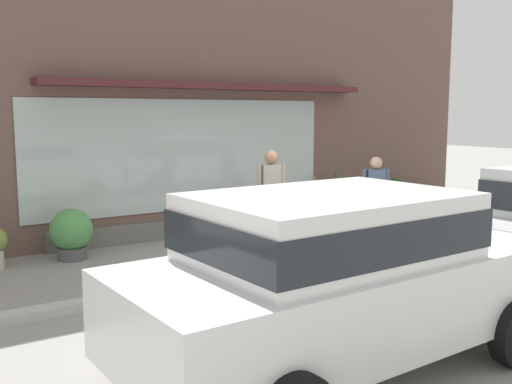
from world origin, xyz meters
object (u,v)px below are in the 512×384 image
object	(u,v)px
potted_plant_corner_tall	(314,204)
potted_plant_doorstep	(335,197)
pedestrian_with_handbag	(270,193)
pedestrian_passerby	(375,194)
potted_plant_window_right	(243,215)
fire_hydrant	(308,225)
parked_car_white	(339,271)
potted_plant_window_center	(396,194)
potted_plant_by_entrance	(71,232)
potted_plant_low_front	(379,207)

from	to	relation	value
potted_plant_corner_tall	potted_plant_doorstep	bearing A→B (deg)	25.57
pedestrian_with_handbag	pedestrian_passerby	xyz separation A→B (m)	(1.91, -0.55, -0.10)
potted_plant_doorstep	potted_plant_window_right	bearing A→B (deg)	179.50
fire_hydrant	parked_car_white	xyz separation A→B (m)	(-2.81, -3.97, 0.52)
parked_car_white	pedestrian_with_handbag	bearing A→B (deg)	61.45
potted_plant_window_center	potted_plant_by_entrance	bearing A→B (deg)	-178.62
fire_hydrant	pedestrian_passerby	xyz separation A→B (m)	(1.16, -0.44, 0.51)
parked_car_white	potted_plant_low_front	world-z (taller)	parked_car_white
pedestrian_with_handbag	parked_car_white	size ratio (longest dim) A/B	0.40
potted_plant_by_entrance	potted_plant_low_front	world-z (taller)	potted_plant_by_entrance
pedestrian_with_handbag	potted_plant_window_right	world-z (taller)	pedestrian_with_handbag
potted_plant_corner_tall	potted_plant_by_entrance	distance (m)	4.85
fire_hydrant	pedestrian_with_handbag	bearing A→B (deg)	171.67
fire_hydrant	potted_plant_low_front	distance (m)	3.46
potted_plant_corner_tall	potted_plant_window_right	distance (m)	1.51
potted_plant_corner_tall	potted_plant_by_entrance	size ratio (longest dim) A/B	1.33
potted_plant_by_entrance	potted_plant_doorstep	size ratio (longest dim) A/B	0.73
potted_plant_window_right	potted_plant_doorstep	world-z (taller)	potted_plant_doorstep
potted_plant_corner_tall	potted_plant_doorstep	size ratio (longest dim) A/B	0.98
pedestrian_with_handbag	potted_plant_doorstep	size ratio (longest dim) A/B	1.54
potted_plant_corner_tall	potted_plant_low_front	world-z (taller)	potted_plant_corner_tall
fire_hydrant	potted_plant_corner_tall	world-z (taller)	potted_plant_corner_tall
fire_hydrant	pedestrian_with_handbag	size ratio (longest dim) A/B	0.48
potted_plant_doorstep	fire_hydrant	bearing A→B (deg)	-140.88
parked_car_white	potted_plant_low_front	xyz separation A→B (m)	(5.97, 5.39, -0.68)
fire_hydrant	potted_plant_window_center	world-z (taller)	fire_hydrant
potted_plant_low_front	potted_plant_by_entrance	bearing A→B (deg)	179.10
fire_hydrant	potted_plant_window_center	bearing A→B (deg)	23.10
fire_hydrant	parked_car_white	size ratio (longest dim) A/B	0.19
pedestrian_with_handbag	potted_plant_corner_tall	world-z (taller)	pedestrian_with_handbag
potted_plant_by_entrance	potted_plant_doorstep	xyz separation A→B (m)	(5.81, 0.22, 0.10)
potted_plant_by_entrance	potted_plant_window_right	xyz separation A→B (m)	(3.43, 0.24, -0.08)
fire_hydrant	potted_plant_corner_tall	bearing A→B (deg)	47.50
potted_plant_by_entrance	potted_plant_low_front	distance (m)	6.84
potted_plant_window_center	potted_plant_doorstep	size ratio (longest dim) A/B	0.74
parked_car_white	potted_plant_corner_tall	world-z (taller)	parked_car_white
potted_plant_low_front	potted_plant_doorstep	xyz separation A→B (m)	(-1.02, 0.33, 0.28)
fire_hydrant	potted_plant_by_entrance	distance (m)	3.98
pedestrian_passerby	potted_plant_by_entrance	xyz separation A→B (m)	(-4.84, 1.96, -0.49)
potted_plant_low_front	fire_hydrant	bearing A→B (deg)	-155.89
potted_plant_doorstep	pedestrian_with_handbag	bearing A→B (deg)	-150.53
potted_plant_window_right	potted_plant_doorstep	xyz separation A→B (m)	(2.39, -0.02, 0.18)
pedestrian_with_handbag	potted_plant_doorstep	xyz separation A→B (m)	(2.88, 1.63, -0.48)
parked_car_white	potted_plant_window_center	xyz separation A→B (m)	(6.81, 5.68, -0.47)
parked_car_white	fire_hydrant	bearing A→B (deg)	53.01
parked_car_white	potted_plant_by_entrance	distance (m)	5.58
fire_hydrant	pedestrian_passerby	distance (m)	1.35
potted_plant_window_right	potted_plant_window_center	world-z (taller)	potted_plant_window_center
potted_plant_window_right	pedestrian_passerby	bearing A→B (deg)	-57.23
potted_plant_corner_tall	potted_plant_by_entrance	world-z (taller)	potted_plant_corner_tall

